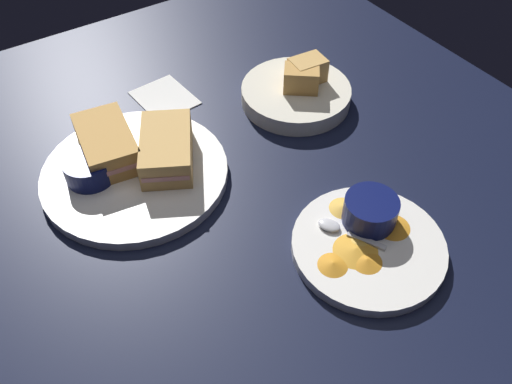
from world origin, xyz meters
TOP-DOWN VIEW (x-y plane):
  - ground_plane at (0.00, 0.00)cm, footprint 110.00×110.00cm
  - plate_sandwich_main at (-7.40, -12.81)cm, footprint 28.67×28.67cm
  - sandwich_half_near at (-6.42, -7.45)cm, footprint 15.05×12.86cm
  - sandwich_half_far at (-12.53, -14.64)cm, footprint 14.13×9.39cm
  - ramekin_dark_sauce at (-9.53, -18.90)cm, footprint 7.41×7.41cm
  - spoon_by_dark_ramekin at (-9.10, -13.15)cm, footprint 2.44×9.94cm
  - plate_chips_companion at (23.23, 7.80)cm, footprint 21.07×21.07cm
  - ramekin_light_gravy at (20.07, 10.44)cm, footprint 7.56×7.56cm
  - spoon_by_gravy_ramekin at (19.17, 5.64)cm, footprint 9.39×5.96cm
  - plantain_chip_scatter at (22.46, 6.80)cm, footprint 13.90×16.46cm
  - bread_basket_rear at (-9.13, 19.55)cm, footprint 19.41×19.41cm
  - paper_napkin_folded at (-22.93, 0.24)cm, footprint 11.70×9.87cm

SIDE VIEW (x-z plane):
  - ground_plane at x=0.00cm, z-range -3.00..0.00cm
  - paper_napkin_folded at x=-22.93cm, z-range 0.00..0.40cm
  - plate_sandwich_main at x=-7.40cm, z-range 0.00..1.60cm
  - plate_chips_companion at x=23.23cm, z-range 0.00..1.60cm
  - plantain_chip_scatter at x=22.46cm, z-range 1.60..2.20cm
  - spoon_by_dark_ramekin at x=-9.10cm, z-range 1.56..2.36cm
  - spoon_by_gravy_ramekin at x=19.17cm, z-range 1.56..2.36cm
  - bread_basket_rear at x=-9.13cm, z-range -1.52..5.70cm
  - ramekin_dark_sauce at x=-9.53cm, z-range 1.74..5.34cm
  - ramekin_light_gravy at x=20.07cm, z-range 1.75..5.72cm
  - sandwich_half_near at x=-6.42cm, z-range 1.60..6.40cm
  - sandwich_half_far at x=-12.53cm, z-range 1.60..6.40cm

